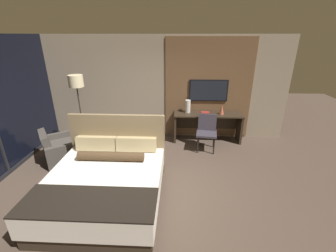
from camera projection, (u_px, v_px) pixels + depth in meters
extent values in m
plane|color=#4C3D33|center=(144.00, 190.00, 4.33)|extent=(16.00, 16.00, 0.00)
cube|color=gray|center=(156.00, 88.00, 6.21)|extent=(7.20, 0.06, 2.80)
cube|color=brown|center=(208.00, 89.00, 6.11)|extent=(2.33, 0.03, 2.70)
cube|color=black|center=(9.00, 172.00, 4.82)|extent=(0.05, 6.00, 0.08)
cube|color=#33281E|center=(106.00, 199.00, 3.94)|extent=(1.85, 1.97, 0.22)
cube|color=silver|center=(104.00, 185.00, 3.83)|extent=(1.91, 2.03, 0.37)
cube|color=black|center=(88.00, 202.00, 3.14)|extent=(1.93, 0.71, 0.02)
cube|color=#7F6B4C|center=(118.00, 144.00, 4.71)|extent=(1.95, 0.08, 1.30)
cube|color=tan|center=(97.00, 143.00, 4.57)|extent=(0.80, 0.23, 0.31)
cube|color=tan|center=(136.00, 144.00, 4.53)|extent=(0.80, 0.23, 0.31)
cylinder|color=#4C3823|center=(111.00, 156.00, 4.19)|extent=(1.24, 0.17, 0.17)
cube|color=#2D2319|center=(208.00, 114.00, 6.07)|extent=(1.83, 0.53, 0.03)
cube|color=#2D2319|center=(175.00, 127.00, 6.26)|extent=(0.06, 0.48, 0.76)
cube|color=#2D2319|center=(239.00, 128.00, 6.19)|extent=(0.06, 0.48, 0.76)
cube|color=#2D2319|center=(206.00, 122.00, 6.42)|extent=(1.71, 0.02, 0.38)
cube|color=black|center=(208.00, 91.00, 6.09)|extent=(1.04, 0.04, 0.58)
cube|color=black|center=(208.00, 91.00, 6.07)|extent=(0.98, 0.01, 0.54)
cube|color=#38333D|center=(207.00, 134.00, 5.66)|extent=(0.56, 0.54, 0.05)
cube|color=#38333D|center=(207.00, 122.00, 5.76)|extent=(0.47, 0.16, 0.42)
cylinder|color=black|center=(198.00, 145.00, 5.62)|extent=(0.04, 0.04, 0.44)
cylinder|color=black|center=(214.00, 146.00, 5.55)|extent=(0.04, 0.04, 0.44)
cylinder|color=black|center=(198.00, 139.00, 5.96)|extent=(0.04, 0.04, 0.44)
cylinder|color=black|center=(214.00, 140.00, 5.90)|extent=(0.04, 0.04, 0.44)
cube|color=#47423D|center=(65.00, 151.00, 5.37)|extent=(1.09, 1.05, 0.39)
cube|color=#47423D|center=(45.00, 140.00, 5.05)|extent=(0.56, 0.68, 0.38)
cube|color=#47423D|center=(68.00, 155.00, 5.04)|extent=(0.75, 0.57, 0.53)
cube|color=#47423D|center=(61.00, 142.00, 5.65)|extent=(0.75, 0.57, 0.53)
cylinder|color=#282623|center=(86.00, 147.00, 5.95)|extent=(0.28, 0.28, 0.03)
cylinder|color=#332D28|center=(82.00, 118.00, 5.64)|extent=(0.03, 0.03, 1.67)
cylinder|color=beige|center=(76.00, 81.00, 5.29)|extent=(0.34, 0.34, 0.28)
cylinder|color=silver|center=(188.00, 106.00, 6.11)|extent=(0.15, 0.15, 0.35)
cone|color=#B2563D|center=(222.00, 109.00, 5.99)|extent=(0.13, 0.13, 0.26)
cube|color=maroon|center=(205.00, 113.00, 6.10)|extent=(0.23, 0.16, 0.03)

